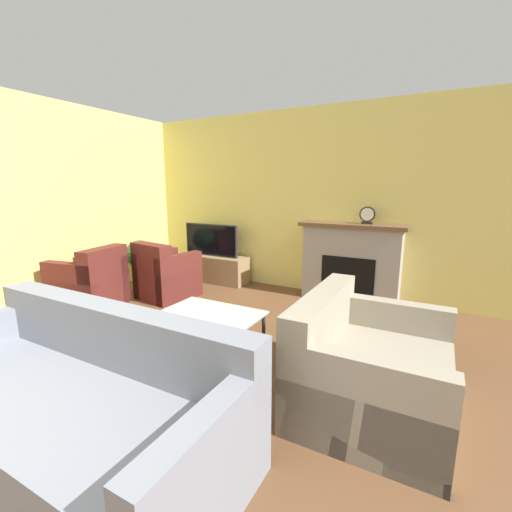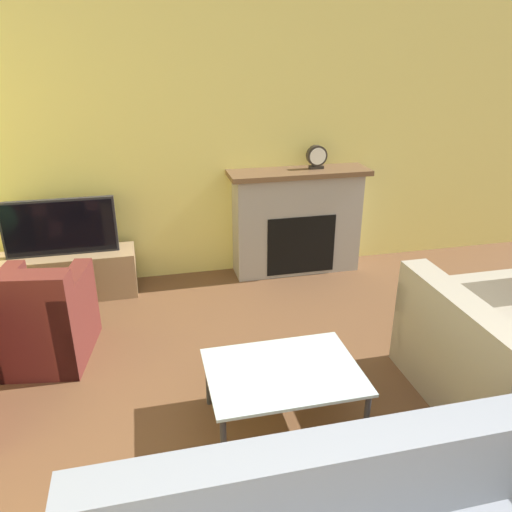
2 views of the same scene
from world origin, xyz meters
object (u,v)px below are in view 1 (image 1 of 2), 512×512
(couch_sectional, at_px, (74,406))
(armchair_accent, at_px, (166,277))
(tv, at_px, (211,240))
(mantel_clock, at_px, (368,215))
(armchair_by_window, at_px, (90,285))
(couch_loveseat, at_px, (367,370))
(coffee_table, at_px, (209,318))
(potted_plant, at_px, (140,257))

(couch_sectional, bearing_deg, armchair_accent, 122.18)
(tv, xyz_separation_m, couch_sectional, (1.49, -3.51, -0.42))
(mantel_clock, bearing_deg, armchair_by_window, -148.81)
(couch_sectional, xyz_separation_m, armchair_accent, (-1.56, 2.48, 0.02))
(couch_loveseat, bearing_deg, coffee_table, 86.86)
(armchair_by_window, bearing_deg, mantel_clock, 110.89)
(couch_loveseat, xyz_separation_m, armchair_accent, (-3.05, 1.21, 0.02))
(potted_plant, bearing_deg, armchair_by_window, -85.15)
(tv, relative_size, coffee_table, 1.07)
(couch_sectional, bearing_deg, mantel_clock, 74.55)
(couch_loveseat, xyz_separation_m, coffee_table, (-1.47, 0.08, 0.09))
(mantel_clock, bearing_deg, potted_plant, -163.58)
(armchair_by_window, bearing_deg, coffee_table, 70.66)
(couch_loveseat, bearing_deg, potted_plant, 69.63)
(tv, relative_size, armchair_accent, 1.21)
(tv, height_order, couch_sectional, tv)
(tv, distance_m, potted_plant, 1.16)
(coffee_table, bearing_deg, couch_loveseat, -3.14)
(coffee_table, bearing_deg, couch_sectional, -90.97)
(armchair_by_window, xyz_separation_m, mantel_clock, (3.16, 1.91, 0.91))
(couch_loveseat, relative_size, coffee_table, 1.30)
(tv, height_order, armchair_by_window, tv)
(couch_sectional, xyz_separation_m, mantel_clock, (1.00, 3.61, 0.93))
(couch_loveseat, height_order, coffee_table, couch_loveseat)
(tv, xyz_separation_m, couch_loveseat, (2.98, -2.24, -0.42))
(couch_sectional, relative_size, potted_plant, 2.95)
(couch_loveseat, distance_m, armchair_by_window, 3.68)
(armchair_accent, relative_size, potted_plant, 1.09)
(couch_sectional, xyz_separation_m, coffee_table, (0.02, 1.35, 0.09))
(coffee_table, height_order, potted_plant, potted_plant)
(couch_loveseat, bearing_deg, armchair_accent, 68.34)
(couch_sectional, xyz_separation_m, potted_plant, (-2.24, 2.66, 0.21))
(mantel_clock, bearing_deg, tv, -177.68)
(couch_sectional, relative_size, armchair_by_window, 2.55)
(tv, relative_size, couch_loveseat, 0.83)
(armchair_by_window, xyz_separation_m, potted_plant, (-0.08, 0.96, 0.19))
(armchair_by_window, xyz_separation_m, coffee_table, (2.19, -0.35, 0.07))
(armchair_accent, bearing_deg, couch_loveseat, 167.67)
(tv, bearing_deg, armchair_by_window, -110.42)
(armchair_accent, height_order, mantel_clock, mantel_clock)
(potted_plant, height_order, mantel_clock, mantel_clock)
(tv, relative_size, potted_plant, 1.31)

